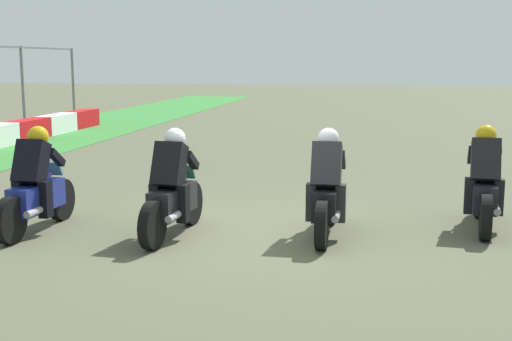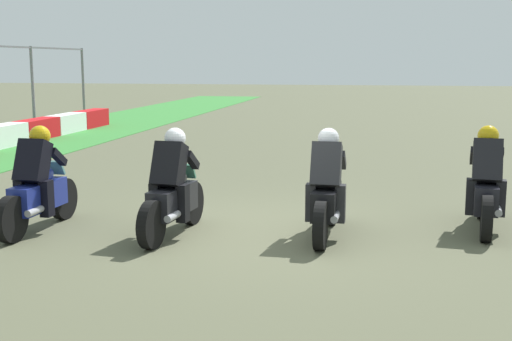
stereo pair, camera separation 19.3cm
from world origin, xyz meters
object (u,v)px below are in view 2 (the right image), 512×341
object	(u,v)px
rider_lane_a	(486,187)
rider_lane_b	(327,192)
rider_lane_d	(38,188)
rider_lane_c	(173,192)

from	to	relation	value
rider_lane_a	rider_lane_b	xyz separation A→B (m)	(-0.80, 2.23, 0.00)
rider_lane_b	rider_lane_d	distance (m)	4.13
rider_lane_a	rider_lane_b	world-z (taller)	same
rider_lane_a	rider_lane_b	size ratio (longest dim) A/B	1.00
rider_lane_c	rider_lane_d	distance (m)	2.00
rider_lane_a	rider_lane_d	bearing A→B (deg)	106.95
rider_lane_d	rider_lane_b	bearing A→B (deg)	-81.84
rider_lane_b	rider_lane_a	bearing A→B (deg)	-68.79
rider_lane_a	rider_lane_d	size ratio (longest dim) A/B	1.00
rider_lane_d	rider_lane_a	bearing A→B (deg)	-76.77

